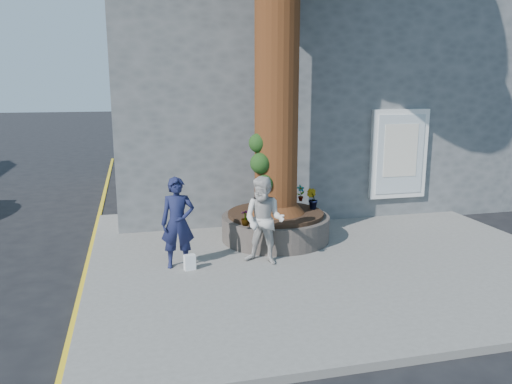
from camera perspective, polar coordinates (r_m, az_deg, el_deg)
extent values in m
plane|color=black|center=(8.86, 0.80, -10.28)|extent=(120.00, 120.00, 0.00)
cube|color=slate|center=(10.17, 7.62, -7.02)|extent=(9.00, 8.00, 0.12)
cube|color=yellow|center=(9.59, -18.98, -9.17)|extent=(0.10, 30.00, 0.01)
cube|color=#545759|center=(15.81, 3.03, 10.76)|extent=(10.00, 8.00, 6.00)
cube|color=white|center=(12.88, 16.01, 4.18)|extent=(1.50, 0.12, 2.20)
cube|color=silver|center=(12.83, 16.14, 4.14)|extent=(1.25, 0.04, 1.95)
cube|color=silver|center=(12.80, 16.21, 4.57)|extent=(0.90, 0.02, 1.30)
cube|color=#545759|center=(19.68, 26.30, 9.82)|extent=(6.00, 8.00, 6.00)
cylinder|color=black|center=(10.76, 2.24, -4.06)|extent=(2.30, 2.30, 0.52)
cylinder|color=black|center=(10.68, 2.25, -2.51)|extent=(2.04, 2.04, 0.08)
cylinder|color=#4F2913|center=(10.39, 2.43, 18.16)|extent=(0.90, 0.90, 7.50)
cone|color=#4F2913|center=(10.59, 2.27, -0.47)|extent=(1.24, 1.24, 0.70)
sphere|color=#1A3612|center=(10.16, 0.55, 3.31)|extent=(0.44, 0.44, 0.44)
sphere|color=#1A3612|center=(10.15, 1.02, 1.00)|extent=(0.36, 0.36, 0.36)
sphere|color=#1A3612|center=(10.22, 0.28, 5.62)|extent=(0.40, 0.40, 0.40)
imported|color=#161B3E|center=(9.10, -8.93, -3.50)|extent=(0.64, 0.45, 1.66)
imported|color=beige|center=(9.18, 0.94, -3.29)|extent=(1.00, 0.95, 1.64)
cube|color=white|center=(9.13, -7.58, -7.96)|extent=(0.22, 0.15, 0.28)
imported|color=gray|center=(11.66, 5.12, -0.12)|extent=(0.21, 0.16, 0.38)
imported|color=gray|center=(10.95, 6.43, -0.79)|extent=(0.34, 0.34, 0.45)
imported|color=gray|center=(9.63, -1.21, -2.94)|extent=(0.20, 0.20, 0.31)
imported|color=gray|center=(11.45, 1.32, -0.62)|extent=(0.26, 0.28, 0.26)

